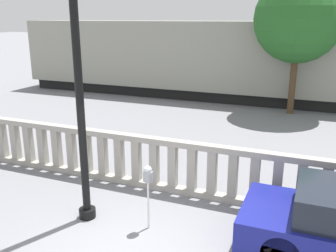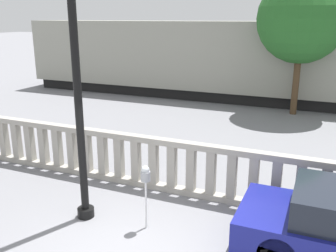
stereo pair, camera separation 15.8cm
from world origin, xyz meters
name	(u,v)px [view 1 (the left image)]	position (x,y,z in m)	size (l,w,h in m)	color
balustrade	(182,168)	(0.00, 2.76, 0.66)	(17.58, 0.24, 1.32)	#9E998E
lamppost	(77,63)	(-1.47, 0.92, 3.26)	(0.35, 0.35, 6.54)	black
parking_meter	(148,178)	(-0.09, 1.03, 1.10)	(0.19, 0.19, 1.35)	silver
train_near	(249,60)	(-0.55, 13.70, 2.05)	(24.60, 2.61, 4.51)	black
train_far	(311,44)	(1.72, 31.22, 1.79)	(27.35, 2.86, 4.01)	black
tree_left	(299,19)	(1.73, 11.89, 4.03)	(3.68, 3.68, 5.88)	#4C3823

